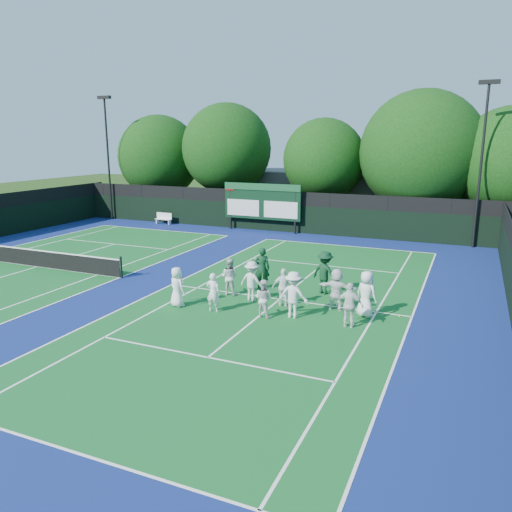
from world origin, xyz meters
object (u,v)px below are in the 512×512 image
at_px(coach_left, 262,268).
at_px(scoreboard, 262,202).
at_px(tennis_net, 37,258).
at_px(bench, 164,218).

bearing_deg(coach_left, scoreboard, -87.34).
bearing_deg(coach_left, tennis_net, -14.86).
xyz_separation_m(bench, coach_left, (14.16, -13.16, 0.47)).
height_order(tennis_net, bench, tennis_net).
bearing_deg(coach_left, bench, -63.19).
distance_m(scoreboard, bench, 8.67).
height_order(scoreboard, coach_left, scoreboard).
xyz_separation_m(scoreboard, bench, (-8.50, -0.22, -1.70)).
relative_size(scoreboard, bench, 4.13).
bearing_deg(bench, coach_left, -42.91).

